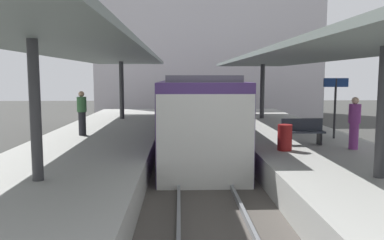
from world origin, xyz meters
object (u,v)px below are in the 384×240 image
at_px(passenger_near_bench, 82,112).
at_px(platform_sign, 336,94).
at_px(platform_bench, 303,131).
at_px(litter_bin, 285,137).
at_px(commuter_train, 195,111).
at_px(passenger_mid_platform, 354,122).

bearing_deg(passenger_near_bench, platform_sign, -6.45).
relative_size(platform_bench, passenger_near_bench, 0.82).
bearing_deg(platform_sign, litter_bin, -137.17).
xyz_separation_m(platform_sign, passenger_near_bench, (-9.44, 1.07, -0.73)).
distance_m(commuter_train, litter_bin, 6.34).
bearing_deg(commuter_train, passenger_mid_platform, -50.04).
xyz_separation_m(commuter_train, litter_bin, (2.54, -5.80, -0.33)).
distance_m(platform_sign, passenger_near_bench, 9.53).
height_order(platform_bench, litter_bin, platform_bench).
distance_m(platform_bench, passenger_mid_platform, 1.66).
bearing_deg(platform_sign, passenger_near_bench, 173.55).
distance_m(platform_bench, platform_sign, 2.29).
relative_size(platform_sign, litter_bin, 2.76).
relative_size(commuter_train, passenger_near_bench, 8.50).
height_order(litter_bin, passenger_near_bench, passenger_near_bench).
xyz_separation_m(commuter_train, platform_bench, (3.43, -4.75, -0.26)).
height_order(platform_sign, litter_bin, platform_sign).
bearing_deg(platform_bench, platform_sign, 38.00).
bearing_deg(commuter_train, platform_bench, -54.21).
bearing_deg(commuter_train, litter_bin, -66.35).
height_order(platform_sign, passenger_near_bench, platform_sign).
distance_m(passenger_near_bench, passenger_mid_platform, 9.75).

